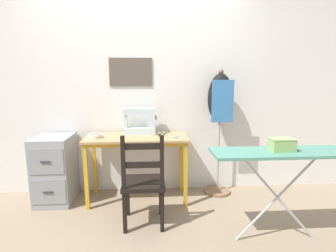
{
  "coord_description": "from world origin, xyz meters",
  "views": [
    {
      "loc": [
        0.16,
        -2.65,
        1.4
      ],
      "look_at": [
        0.35,
        0.22,
        0.87
      ],
      "focal_mm": 28.0,
      "sensor_mm": 36.0,
      "label": 1
    }
  ],
  "objects": [
    {
      "name": "wooden_chair",
      "position": [
        0.08,
        -0.31,
        0.43
      ],
      "size": [
        0.4,
        0.38,
        0.91
      ],
      "color": "black",
      "rests_on": "ground_plane"
    },
    {
      "name": "dress_form",
      "position": [
        0.97,
        0.36,
        1.07
      ],
      "size": [
        0.32,
        0.32,
        1.5
      ],
      "color": "#846647",
      "rests_on": "ground_plane"
    },
    {
      "name": "wall_back",
      "position": [
        -0.0,
        0.56,
        1.28
      ],
      "size": [
        10.0,
        0.07,
        2.55
      ],
      "color": "silver",
      "rests_on": "ground_plane"
    },
    {
      "name": "sewing_machine",
      "position": [
        0.06,
        0.38,
        0.9
      ],
      "size": [
        0.37,
        0.17,
        0.33
      ],
      "color": "silver",
      "rests_on": "sewing_table"
    },
    {
      "name": "thread_spool_near_machine",
      "position": [
        0.26,
        0.23,
        0.77
      ],
      "size": [
        0.04,
        0.04,
        0.04
      ],
      "color": "black",
      "rests_on": "sewing_table"
    },
    {
      "name": "ironing_board",
      "position": [
        1.24,
        -0.61,
        0.76
      ],
      "size": [
        1.16,
        0.34,
        0.81
      ],
      "color": "#518E7A",
      "rests_on": "ground_plane"
    },
    {
      "name": "thread_spool_mid_table",
      "position": [
        0.31,
        0.29,
        0.77
      ],
      "size": [
        0.03,
        0.03,
        0.04
      ],
      "color": "green",
      "rests_on": "sewing_table"
    },
    {
      "name": "ground_plane",
      "position": [
        0.0,
        0.0,
        0.0
      ],
      "size": [
        14.0,
        14.0,
        0.0
      ],
      "primitive_type": "plane",
      "color": "gray"
    },
    {
      "name": "filing_cabinet",
      "position": [
        -0.93,
        0.27,
        0.38
      ],
      "size": [
        0.39,
        0.51,
        0.76
      ],
      "color": "#93999E",
      "rests_on": "ground_plane"
    },
    {
      "name": "fabric_bowl",
      "position": [
        -0.45,
        0.21,
        0.78
      ],
      "size": [
        0.16,
        0.16,
        0.04
      ],
      "color": "silver",
      "rests_on": "sewing_table"
    },
    {
      "name": "storage_box",
      "position": [
        1.25,
        -0.61,
        0.86
      ],
      "size": [
        0.2,
        0.12,
        0.11
      ],
      "color": "#8EB266",
      "rests_on": "ironing_board"
    },
    {
      "name": "sewing_table",
      "position": [
        0.0,
        0.23,
        0.65
      ],
      "size": [
        1.14,
        0.49,
        0.75
      ],
      "color": "tan",
      "rests_on": "ground_plane"
    },
    {
      "name": "scissors",
      "position": [
        0.45,
        0.18,
        0.76
      ],
      "size": [
        0.1,
        0.12,
        0.01
      ],
      "color": "silver",
      "rests_on": "sewing_table"
    }
  ]
}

